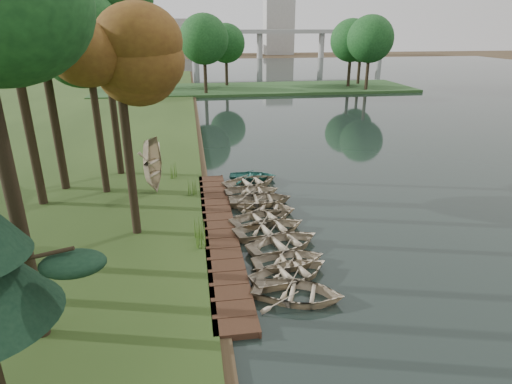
{
  "coord_description": "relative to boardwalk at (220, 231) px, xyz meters",
  "views": [
    {
      "loc": [
        -2.74,
        -19.3,
        9.74
      ],
      "look_at": [
        0.44,
        1.24,
        1.63
      ],
      "focal_mm": 30.0,
      "sensor_mm": 36.0,
      "label": 1
    }
  ],
  "objects": [
    {
      "name": "reeds_0",
      "position": [
        -1.0,
        -1.76,
        0.72
      ],
      "size": [
        0.6,
        0.6,
        1.14
      ],
      "primitive_type": "cone",
      "color": "#3F661E",
      "rests_on": "bank"
    },
    {
      "name": "rowboat_8",
      "position": [
        2.33,
        4.72,
        0.24
      ],
      "size": [
        3.44,
        2.55,
        0.68
      ],
      "primitive_type": "imported",
      "rotation": [
        0.0,
        0.0,
        1.63
      ],
      "color": "tan",
      "rests_on": "water"
    },
    {
      "name": "rowboat_7",
      "position": [
        2.6,
        3.27,
        0.28
      ],
      "size": [
        3.66,
        2.61,
        0.76
      ],
      "primitive_type": "imported",
      "rotation": [
        0.0,
        0.0,
        1.57
      ],
      "color": "tan",
      "rests_on": "water"
    },
    {
      "name": "reeds_3",
      "position": [
        -2.4,
        8.1,
        0.65
      ],
      "size": [
        0.6,
        0.6,
        1.0
      ],
      "primitive_type": "cone",
      "color": "#3F661E",
      "rests_on": "bank"
    },
    {
      "name": "rowboat_2",
      "position": [
        2.73,
        -3.62,
        0.23
      ],
      "size": [
        3.44,
        2.64,
        0.66
      ],
      "primitive_type": "imported",
      "rotation": [
        0.0,
        0.0,
        1.68
      ],
      "color": "tan",
      "rests_on": "water"
    },
    {
      "name": "building_a",
      "position": [
        31.6,
        140.0,
        8.85
      ],
      "size": [
        10.0,
        8.0,
        18.0
      ],
      "primitive_type": "cube",
      "color": "#A5A5A0",
      "rests_on": "ground"
    },
    {
      "name": "bridge",
      "position": [
        13.91,
        120.0,
        6.93
      ],
      "size": [
        95.9,
        4.0,
        8.6
      ],
      "color": "#A5A5A0",
      "rests_on": "ground"
    },
    {
      "name": "rowboat_3",
      "position": [
        2.84,
        -2.12,
        0.27
      ],
      "size": [
        4.24,
        3.62,
        0.74
      ],
      "primitive_type": "imported",
      "rotation": [
        0.0,
        0.0,
        1.91
      ],
      "color": "tan",
      "rests_on": "water"
    },
    {
      "name": "rowboat_9",
      "position": [
        2.47,
        6.31,
        0.28
      ],
      "size": [
        4.33,
        3.68,
        0.76
      ],
      "primitive_type": "imported",
      "rotation": [
        0.0,
        0.0,
        1.9
      ],
      "color": "tan",
      "rests_on": "water"
    },
    {
      "name": "rowboat_4",
      "position": [
        2.48,
        -0.54,
        0.29
      ],
      "size": [
        4.3,
        3.56,
        0.77
      ],
      "primitive_type": "imported",
      "rotation": [
        0.0,
        0.0,
        1.84
      ],
      "color": "tan",
      "rests_on": "water"
    },
    {
      "name": "building_b",
      "position": [
        -3.4,
        145.0,
        5.85
      ],
      "size": [
        8.0,
        8.0,
        12.0
      ],
      "primitive_type": "cube",
      "color": "#A5A5A0",
      "rests_on": "ground"
    },
    {
      "name": "reeds_2",
      "position": [
        -1.29,
        4.69,
        0.64
      ],
      "size": [
        0.6,
        0.6,
        0.98
      ],
      "primitive_type": "cone",
      "color": "#3F661E",
      "rests_on": "bank"
    },
    {
      "name": "peninsula",
      "position": [
        9.6,
        50.0,
        0.08
      ],
      "size": [
        50.0,
        14.0,
        0.45
      ],
      "primitive_type": "cube",
      "color": "#264820",
      "rests_on": "ground"
    },
    {
      "name": "boardwalk",
      "position": [
        0.0,
        0.0,
        0.0
      ],
      "size": [
        1.6,
        16.0,
        0.3
      ],
      "primitive_type": "cube",
      "color": "#392316",
      "rests_on": "ground"
    },
    {
      "name": "rowboat_0",
      "position": [
        2.5,
        -6.07,
        0.26
      ],
      "size": [
        4.15,
        3.58,
        0.72
      ],
      "primitive_type": "imported",
      "rotation": [
        0.0,
        0.0,
        1.2
      ],
      "color": "tan",
      "rests_on": "water"
    },
    {
      "name": "rowboat_5",
      "position": [
        2.33,
        0.74,
        0.27
      ],
      "size": [
        4.17,
        3.55,
        0.73
      ],
      "primitive_type": "imported",
      "rotation": [
        0.0,
        0.0,
        1.91
      ],
      "color": "tan",
      "rests_on": "water"
    },
    {
      "name": "far_trees",
      "position": [
        6.27,
        50.0,
        6.28
      ],
      "size": [
        45.6,
        5.6,
        8.8
      ],
      "color": "black",
      "rests_on": "peninsula"
    },
    {
      "name": "tree_6",
      "position": [
        -6.05,
        9.58,
        10.34
      ],
      "size": [
        4.42,
        4.42,
        12.21
      ],
      "color": "black",
      "rests_on": "bank"
    },
    {
      "name": "rowboat_6",
      "position": [
        2.77,
        2.17,
        0.23
      ],
      "size": [
        3.83,
        3.34,
        0.66
      ],
      "primitive_type": "imported",
      "rotation": [
        0.0,
        0.0,
        1.17
      ],
      "color": "tan",
      "rests_on": "water"
    },
    {
      "name": "tree_2",
      "position": [
        -4.02,
        0.16,
        8.27
      ],
      "size": [
        4.1,
        4.1,
        9.96
      ],
      "color": "black",
      "rests_on": "bank"
    },
    {
      "name": "rowboat_1",
      "position": [
        2.57,
        -4.65,
        0.26
      ],
      "size": [
        4.09,
        3.49,
        0.72
      ],
      "primitive_type": "imported",
      "rotation": [
        0.0,
        0.0,
        1.91
      ],
      "color": "tan",
      "rests_on": "water"
    },
    {
      "name": "tree_4",
      "position": [
        -6.42,
        6.11,
        8.56
      ],
      "size": [
        4.41,
        4.41,
        10.37
      ],
      "color": "black",
      "rests_on": "bank"
    },
    {
      "name": "reeds_1",
      "position": [
        -1.0,
        -0.91,
        0.7
      ],
      "size": [
        0.6,
        0.6,
        1.1
      ],
      "primitive_type": "cone",
      "color": "#3F661E",
      "rests_on": "bank"
    },
    {
      "name": "rowboat_10",
      "position": [
        2.8,
        7.55,
        0.22
      ],
      "size": [
        3.46,
        2.76,
        0.64
      ],
      "primitive_type": "imported",
      "rotation": [
        0.0,
        0.0,
        1.38
      ],
      "color": "#276D61",
      "rests_on": "water"
    },
    {
      "name": "stored_rowboat",
      "position": [
        -3.44,
        5.46,
        0.5
      ],
      "size": [
        4.07,
        3.61,
        0.7
      ],
      "primitive_type": "imported",
      "rotation": [
        3.14,
        0.0,
        1.13
      ],
      "color": "tan",
      "rests_on": "bank"
    },
    {
      "name": "ground",
      "position": [
        1.6,
        0.0,
        -0.15
      ],
      "size": [
        300.0,
        300.0,
        0.0
      ],
      "primitive_type": "plane",
      "color": "#3D2F1D"
    },
    {
      "name": "water",
      "position": [
        31.6,
        20.0,
        -0.12
      ],
      "size": [
        130.0,
        200.0,
        0.05
      ],
      "primitive_type": "cube",
      "color": "black",
      "rests_on": "ground"
    }
  ]
}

